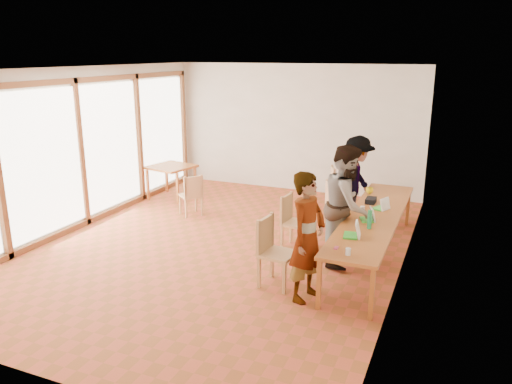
# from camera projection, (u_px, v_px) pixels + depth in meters

# --- Properties ---
(ground) EXTENTS (8.00, 8.00, 0.00)m
(ground) POSITION_uv_depth(u_px,v_px,m) (222.00, 245.00, 8.69)
(ground) COLOR #AD472A
(ground) RESTS_ON ground
(wall_back) EXTENTS (6.00, 0.10, 3.00)m
(wall_back) POSITION_uv_depth(u_px,v_px,m) (296.00, 128.00, 11.83)
(wall_back) COLOR silver
(wall_back) RESTS_ON ground
(wall_front) EXTENTS (6.00, 0.10, 3.00)m
(wall_front) POSITION_uv_depth(u_px,v_px,m) (31.00, 243.00, 4.73)
(wall_front) COLOR silver
(wall_front) RESTS_ON ground
(wall_right) EXTENTS (0.10, 8.00, 3.00)m
(wall_right) POSITION_uv_depth(u_px,v_px,m) (407.00, 178.00, 7.16)
(wall_right) COLOR silver
(wall_right) RESTS_ON ground
(window_wall) EXTENTS (0.10, 8.00, 3.00)m
(window_wall) POSITION_uv_depth(u_px,v_px,m) (80.00, 148.00, 9.38)
(window_wall) COLOR white
(window_wall) RESTS_ON ground
(ceiling) EXTENTS (6.00, 8.00, 0.04)m
(ceiling) POSITION_uv_depth(u_px,v_px,m) (219.00, 67.00, 7.87)
(ceiling) COLOR white
(ceiling) RESTS_ON wall_back
(communal_table) EXTENTS (0.80, 4.00, 0.75)m
(communal_table) POSITION_uv_depth(u_px,v_px,m) (374.00, 218.00, 7.95)
(communal_table) COLOR #A45424
(communal_table) RESTS_ON ground
(side_table) EXTENTS (0.90, 0.90, 0.75)m
(side_table) POSITION_uv_depth(u_px,v_px,m) (171.00, 169.00, 11.39)
(side_table) COLOR #A45424
(side_table) RESTS_ON ground
(chair_near) EXTENTS (0.52, 0.52, 0.53)m
(chair_near) POSITION_uv_depth(u_px,v_px,m) (271.00, 244.00, 7.11)
(chair_near) COLOR tan
(chair_near) RESTS_ON ground
(chair_mid) EXTENTS (0.47, 0.47, 0.49)m
(chair_mid) POSITION_uv_depth(u_px,v_px,m) (291.00, 216.00, 8.48)
(chair_mid) COLOR tan
(chair_mid) RESTS_ON ground
(chair_far) EXTENTS (0.55, 0.55, 0.47)m
(chair_far) POSITION_uv_depth(u_px,v_px,m) (333.00, 199.00, 9.52)
(chair_far) COLOR tan
(chair_far) RESTS_ON ground
(chair_empty) EXTENTS (0.61, 0.61, 0.54)m
(chair_empty) POSITION_uv_depth(u_px,v_px,m) (338.00, 186.00, 10.17)
(chair_empty) COLOR tan
(chair_empty) RESTS_ON ground
(chair_spare) EXTENTS (0.57, 0.57, 0.46)m
(chair_spare) POSITION_uv_depth(u_px,v_px,m) (192.00, 191.00, 10.12)
(chair_spare) COLOR tan
(chair_spare) RESTS_ON ground
(person_near) EXTENTS (0.57, 0.73, 1.77)m
(person_near) POSITION_uv_depth(u_px,v_px,m) (307.00, 237.00, 6.61)
(person_near) COLOR gray
(person_near) RESTS_ON ground
(person_mid) EXTENTS (0.78, 0.97, 1.91)m
(person_mid) POSITION_uv_depth(u_px,v_px,m) (347.00, 205.00, 7.75)
(person_mid) COLOR gray
(person_mid) RESTS_ON ground
(person_far) EXTENTS (0.75, 1.18, 1.74)m
(person_far) POSITION_uv_depth(u_px,v_px,m) (356.00, 181.00, 9.52)
(person_far) COLOR gray
(person_far) RESTS_ON ground
(laptop_near) EXTENTS (0.27, 0.30, 0.23)m
(laptop_near) POSITION_uv_depth(u_px,v_px,m) (354.00, 233.00, 6.99)
(laptop_near) COLOR green
(laptop_near) RESTS_ON communal_table
(laptop_mid) EXTENTS (0.28, 0.30, 0.21)m
(laptop_mid) POSITION_uv_depth(u_px,v_px,m) (369.00, 217.00, 7.66)
(laptop_mid) COLOR green
(laptop_mid) RESTS_ON communal_table
(laptop_far) EXTENTS (0.29, 0.30, 0.21)m
(laptop_far) POSITION_uv_depth(u_px,v_px,m) (383.00, 206.00, 8.20)
(laptop_far) COLOR green
(laptop_far) RESTS_ON communal_table
(yellow_mug) EXTENTS (0.15, 0.15, 0.11)m
(yellow_mug) POSITION_uv_depth(u_px,v_px,m) (370.00, 191.00, 9.14)
(yellow_mug) COLOR gold
(yellow_mug) RESTS_ON communal_table
(green_bottle) EXTENTS (0.07, 0.07, 0.28)m
(green_bottle) POSITION_uv_depth(u_px,v_px,m) (370.00, 219.00, 7.29)
(green_bottle) COLOR #1E7845
(green_bottle) RESTS_ON communal_table
(clear_glass) EXTENTS (0.07, 0.07, 0.09)m
(clear_glass) POSITION_uv_depth(u_px,v_px,m) (348.00, 252.00, 6.36)
(clear_glass) COLOR silver
(clear_glass) RESTS_ON communal_table
(condiment_cup) EXTENTS (0.08, 0.08, 0.06)m
(condiment_cup) POSITION_uv_depth(u_px,v_px,m) (362.00, 208.00, 8.18)
(condiment_cup) COLOR white
(condiment_cup) RESTS_ON communal_table
(pink_phone) EXTENTS (0.05, 0.10, 0.01)m
(pink_phone) POSITION_uv_depth(u_px,v_px,m) (336.00, 248.00, 6.58)
(pink_phone) COLOR #BA3D6D
(pink_phone) RESTS_ON communal_table
(black_pouch) EXTENTS (0.16, 0.26, 0.09)m
(black_pouch) POSITION_uv_depth(u_px,v_px,m) (371.00, 200.00, 8.56)
(black_pouch) COLOR black
(black_pouch) RESTS_ON communal_table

